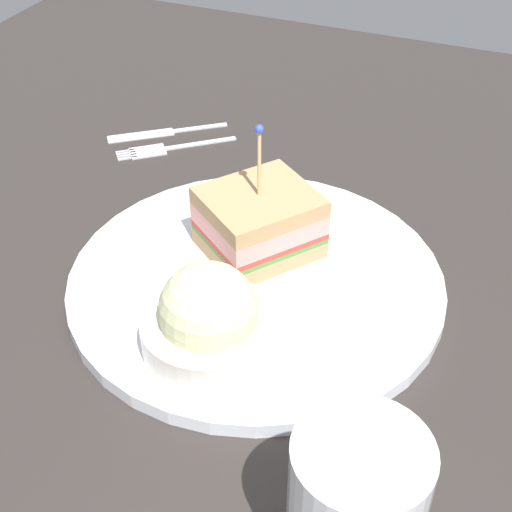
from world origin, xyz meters
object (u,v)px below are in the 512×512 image
Objects in this scene: sandwich_half_center at (259,222)px; plate at (256,282)px; coleslaw_bowl at (206,320)px; fork at (163,148)px; knife at (161,132)px.

plate is at bearing -161.34° from sandwich_half_center.
plate is 2.59× the size of sandwich_half_center.
coleslaw_bowl is at bearing 178.77° from plate.
fork is 0.96× the size of knife.
knife is at bearing 44.71° from plate.
plate is 8.99cm from coleslaw_bowl.
sandwich_half_center is 1.06× the size of knife.
sandwich_half_center is 24.25cm from knife.
plate is 2.74× the size of knife.
plate is 27.10cm from knife.
sandwich_half_center is at bearing 18.66° from plate.
fork is (12.97, 16.06, -3.71)cm from sandwich_half_center.
fork is at bearing 46.48° from plate.
sandwich_half_center is 20.97cm from fork.
plate reaches higher than knife.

